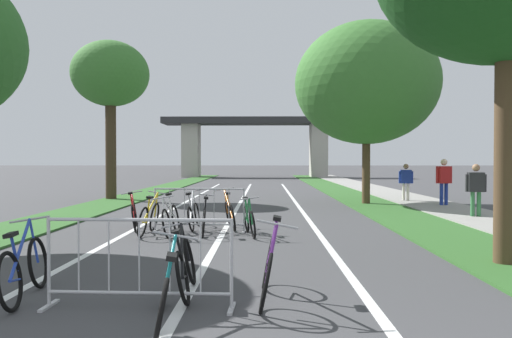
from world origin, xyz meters
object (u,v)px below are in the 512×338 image
Objects in this scene: bicycle_red_5 at (134,214)px; bicycle_black_10 at (204,219)px; bicycle_teal_6 at (165,292)px; pedestrian_with_backpack at (476,186)px; bicycle_orange_3 at (230,214)px; pedestrian_pushing_bike at (444,178)px; tree_right_pine_near at (366,84)px; pedestrian_strolling at (406,179)px; bicycle_purple_9 at (268,268)px; bicycle_white_7 at (171,219)px; bicycle_silver_4 at (194,215)px; crowd_barrier_nearest at (139,264)px; bicycle_green_8 at (249,220)px; bicycle_black_0 at (186,266)px; bicycle_yellow_2 at (149,218)px; tree_left_oak_mid at (110,76)px; bicycle_blue_1 at (25,269)px; crowd_barrier_second at (199,210)px.

bicycle_red_5 is 1.06× the size of bicycle_black_10.
pedestrian_with_backpack is (7.20, 9.04, 0.63)m from bicycle_teal_6.
pedestrian_pushing_bike is at bearing 26.51° from bicycle_orange_3.
pedestrian_strolling is (1.82, 0.99, -3.71)m from tree_right_pine_near.
bicycle_orange_3 is 6.16m from bicycle_purple_9.
bicycle_purple_9 is at bearing -107.08° from tree_right_pine_near.
bicycle_white_7 is 1.06× the size of pedestrian_strolling.
bicycle_silver_4 is at bearing 174.36° from bicycle_orange_3.
bicycle_silver_4 is at bearing -9.46° from bicycle_red_5.
pedestrian_pushing_bike is (8.00, 12.04, 0.55)m from crowd_barrier_nearest.
tree_right_pine_near reaches higher than bicycle_red_5.
bicycle_orange_3 is 1.20m from bicycle_green_8.
bicycle_white_7 reaches higher than bicycle_green_8.
bicycle_orange_3 is 2.37m from bicycle_red_5.
bicycle_black_0 is at bearing -82.11° from bicycle_red_5.
bicycle_silver_4 is 0.93× the size of bicycle_purple_9.
tree_right_pine_near is 4.55m from pedestrian_pushing_bike.
pedestrian_pushing_bike is (6.51, 11.69, 0.68)m from bicycle_purple_9.
bicycle_yellow_2 is 1.01m from bicycle_red_5.
tree_left_oak_mid is 3.92× the size of bicycle_purple_9.
bicycle_blue_1 is 0.97× the size of pedestrian_pushing_bike.
tree_left_oak_mid is 0.98× the size of tree_right_pine_near.
bicycle_green_8 is 0.92× the size of bicycle_purple_9.
bicycle_purple_9 is 10.21m from pedestrian_with_backpack.
bicycle_silver_4 is at bearing 23.86° from pedestrian_with_backpack.
bicycle_purple_9 is at bearing 47.97° from pedestrian_pushing_bike.
tree_left_oak_mid reaches higher than pedestrian_with_backpack.
pedestrian_with_backpack is at bearing 43.79° from bicycle_black_0.
bicycle_purple_9 is (1.49, 0.35, -0.12)m from crowd_barrier_nearest.
bicycle_red_5 is at bearing -59.36° from bicycle_purple_9.
bicycle_black_10 is at bearing -35.52° from bicycle_red_5.
bicycle_blue_1 is at bearing -91.93° from bicycle_yellow_2.
bicycle_orange_3 is at bearing 62.28° from bicycle_blue_1.
bicycle_blue_1 is at bearing -118.56° from tree_right_pine_near.
bicycle_green_8 is (1.10, 5.36, -0.16)m from crowd_barrier_nearest.
bicycle_silver_4 reaches higher than bicycle_red_5.
tree_left_oak_mid is 10.77m from tree_right_pine_near.
bicycle_orange_3 is 1.10× the size of pedestrian_strolling.
tree_right_pine_near is 13.90m from bicycle_purple_9.
bicycle_silver_4 is at bearing 92.82° from crowd_barrier_nearest.
tree_left_oak_mid is at bearing -63.84° from bicycle_purple_9.
bicycle_white_7 is at bearing 54.73° from pedestrian_strolling.
bicycle_red_5 reaches higher than bicycle_black_0.
bicycle_purple_9 reaches higher than bicycle_yellow_2.
pedestrian_with_backpack is (7.16, 7.93, 0.61)m from bicycle_black_0.
tree_right_pine_near is 3.15× the size of crowd_barrier_nearest.
bicycle_blue_1 reaches higher than bicycle_silver_4.
tree_left_oak_mid is 11.51m from bicycle_yellow_2.
bicycle_orange_3 is 10.05m from pedestrian_strolling.
crowd_barrier_second is 1.27× the size of bicycle_purple_9.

